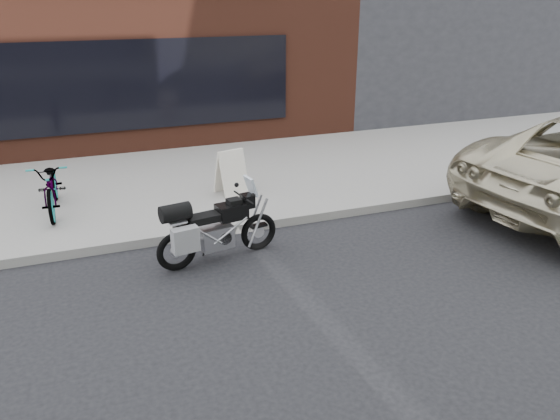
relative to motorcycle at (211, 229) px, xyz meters
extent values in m
plane|color=black|center=(0.35, -3.20, -0.52)|extent=(120.00, 120.00, 0.00)
cube|color=gray|center=(0.35, 3.80, -0.44)|extent=(44.00, 6.00, 0.15)
cube|color=#5B2B1D|center=(-1.65, 10.80, 1.73)|extent=(14.00, 10.00, 4.50)
cube|color=black|center=(-1.65, 5.77, 1.18)|extent=(10.00, 0.08, 2.00)
cube|color=#292A2F|center=(10.35, 10.80, 2.48)|extent=(10.00, 10.00, 6.00)
torus|color=black|center=(-0.53, -0.07, -0.23)|extent=(0.59, 0.20, 0.59)
torus|color=black|center=(0.77, 0.16, -0.23)|extent=(0.59, 0.20, 0.59)
cube|color=#B7B7BC|center=(0.08, 0.03, -0.15)|extent=(0.52, 0.34, 0.33)
cube|color=black|center=(0.34, 0.08, 0.20)|extent=(0.48, 0.35, 0.23)
cube|color=black|center=(-0.09, 0.00, 0.18)|extent=(0.52, 0.32, 0.10)
cube|color=black|center=(-0.40, -0.05, 0.11)|extent=(0.29, 0.23, 0.12)
cube|color=black|center=(0.59, 0.12, 0.31)|extent=(0.19, 0.23, 0.19)
cube|color=silver|center=(0.65, 0.14, 0.53)|extent=(0.17, 0.28, 0.29)
cylinder|color=black|center=(0.53, 0.11, 0.37)|extent=(0.13, 0.61, 0.03)
cube|color=#B7B7BC|center=(-0.50, -0.07, 0.23)|extent=(0.29, 0.30, 0.03)
cube|color=gray|center=(-0.43, -0.29, 0.02)|extent=(0.39, 0.22, 0.35)
cylinder|color=black|center=(-0.50, -0.07, 0.36)|extent=(0.46, 0.31, 0.24)
cylinder|color=#B7B7BC|center=(-0.29, 0.11, -0.21)|extent=(0.49, 0.15, 0.17)
imported|color=gray|center=(-2.15, 2.50, 0.10)|extent=(0.66, 1.78, 0.93)
cube|color=silver|center=(0.98, 2.22, 0.05)|extent=(0.57, 0.38, 0.83)
cube|color=silver|center=(0.93, 2.43, 0.05)|extent=(0.57, 0.38, 0.83)
camera|label=1|loc=(-1.57, -7.04, 3.19)|focal=35.00mm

